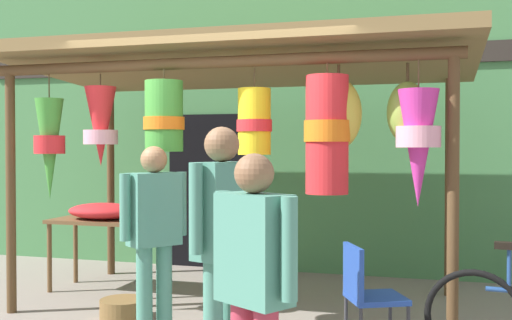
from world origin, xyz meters
name	(u,v)px	position (x,y,z in m)	size (l,w,h in m)	color
shop_facade	(287,102)	(-0.01, 2.66, 2.15)	(9.55, 0.29, 4.31)	#47844C
market_stall_canopy	(246,86)	(0.09, 0.55, 2.15)	(4.50, 2.38, 2.55)	brown
display_table	(106,228)	(-1.64, 0.97, 0.68)	(1.19, 0.61, 0.79)	brown
flower_heap_on_table	(104,211)	(-1.64, 0.93, 0.88)	(0.80, 0.56, 0.18)	red
folding_chair	(366,290)	(1.34, -0.42, 0.50)	(0.53, 0.53, 0.84)	#2347A8
wicker_basket_by_table	(123,309)	(-0.91, -0.01, 0.09)	(0.43, 0.43, 0.18)	brown
vendor_in_orange	(154,227)	(-0.35, -0.53, 0.93)	(0.41, 0.50, 1.58)	#4C8E7A
customer_foreground	(254,276)	(0.94, -2.02, 0.90)	(0.52, 0.39, 1.54)	#B23347
shopper_by_bananas	(222,233)	(0.49, -1.26, 1.01)	(0.34, 0.56, 1.71)	#4C8E7A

